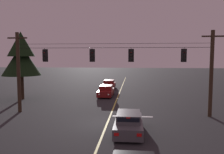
{
  "coord_description": "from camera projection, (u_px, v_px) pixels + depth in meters",
  "views": [
    {
      "loc": [
        1.96,
        -16.36,
        5.0
      ],
      "look_at": [
        0.0,
        3.89,
        3.2
      ],
      "focal_mm": 35.85,
      "sensor_mm": 36.0,
      "label": 1
    }
  ],
  "objects": [
    {
      "name": "ground_plane",
      "position": [
        107.0,
        124.0,
        16.85
      ],
      "size": [
        180.0,
        180.0,
        0.0
      ],
      "primitive_type": "plane",
      "color": "#28282B"
    },
    {
      "name": "lane_centre_stripe",
      "position": [
        116.0,
        101.0,
        25.65
      ],
      "size": [
        0.14,
        60.0,
        0.01
      ],
      "primitive_type": "cube",
      "color": "#D1C64C",
      "rests_on": "ground"
    },
    {
      "name": "stop_bar_paint",
      "position": [
        132.0,
        116.0,
        18.93
      ],
      "size": [
        3.4,
        0.36,
        0.01
      ],
      "primitive_type": "cube",
      "color": "silver",
      "rests_on": "ground"
    },
    {
      "name": "signal_span_assembly",
      "position": [
        111.0,
        72.0,
        19.37
      ],
      "size": [
        18.61,
        0.32,
        7.22
      ],
      "color": "#38281C",
      "rests_on": "ground"
    },
    {
      "name": "traffic_light_leftmost",
      "position": [
        45.0,
        55.0,
        19.8
      ],
      "size": [
        0.48,
        0.41,
        1.22
      ],
      "color": "black"
    },
    {
      "name": "traffic_light_left_inner",
      "position": [
        92.0,
        55.0,
        19.39
      ],
      "size": [
        0.48,
        0.41,
        1.22
      ],
      "color": "black"
    },
    {
      "name": "traffic_light_centre",
      "position": [
        131.0,
        55.0,
        19.07
      ],
      "size": [
        0.48,
        0.41,
        1.22
      ],
      "color": "black"
    },
    {
      "name": "traffic_light_right_inner",
      "position": [
        184.0,
        55.0,
        18.64
      ],
      "size": [
        0.48,
        0.41,
        1.22
      ],
      "color": "black"
    },
    {
      "name": "car_waiting_near_lane",
      "position": [
        129.0,
        123.0,
        14.81
      ],
      "size": [
        1.8,
        4.33,
        1.39
      ],
      "color": "#4C4C51",
      "rests_on": "ground"
    },
    {
      "name": "car_oncoming_lead",
      "position": [
        106.0,
        91.0,
        28.8
      ],
      "size": [
        1.8,
        4.42,
        1.39
      ],
      "color": "maroon",
      "rests_on": "ground"
    },
    {
      "name": "car_oncoming_trailing",
      "position": [
        109.0,
        85.0,
        35.56
      ],
      "size": [
        1.8,
        4.42,
        1.39
      ],
      "color": "maroon",
      "rests_on": "ground"
    },
    {
      "name": "tree_verge_near",
      "position": [
        21.0,
        56.0,
        26.29
      ],
      "size": [
        4.47,
        4.47,
        8.0
      ],
      "color": "#332316",
      "rests_on": "ground"
    }
  ]
}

